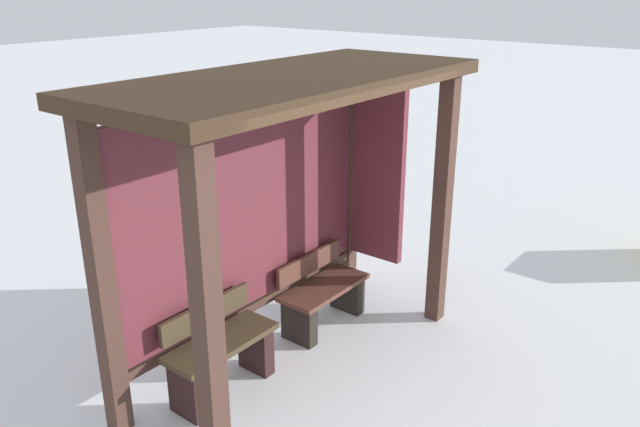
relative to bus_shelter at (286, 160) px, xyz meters
The scene contains 4 objects.
ground_plane 1.83m from the bus_shelter, 117.60° to the right, with size 60.00×60.00×0.00m, color white.
bus_shelter is the anchor object (origin of this frame).
bench_left_inside 1.67m from the bus_shelter, behind, with size 0.97×0.38×0.77m.
bench_center_inside 1.61m from the bus_shelter, ahead, with size 0.97×0.41×0.71m.
Camera 1 is at (-3.64, -3.08, 3.22)m, focal length 35.38 mm.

